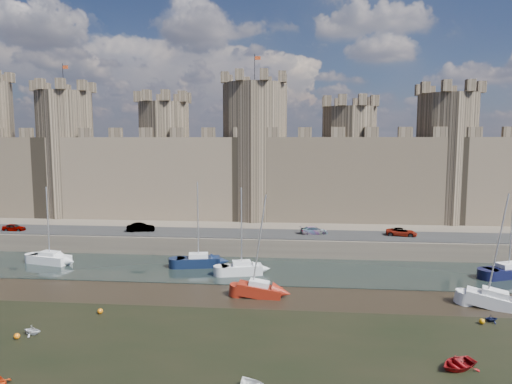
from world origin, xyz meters
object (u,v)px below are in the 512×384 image
sailboat_5 (495,300)px  sailboat_2 (242,268)px  sailboat_3 (509,271)px  car_2 (314,230)px  car_3 (401,232)px  sailboat_0 (50,258)px  sailboat_4 (259,289)px  sailboat_1 (199,261)px  car_0 (14,227)px  car_1 (141,227)px

sailboat_5 → sailboat_2: bearing=-176.8°
sailboat_2 → sailboat_3: sailboat_2 is taller
car_2 → car_3: bearing=-101.0°
sailboat_0 → sailboat_5: bearing=1.2°
sailboat_4 → sailboat_1: bearing=133.3°
sailboat_0 → sailboat_3: 56.67m
sailboat_2 → sailboat_5: (25.50, -8.29, -0.04)m
car_2 → sailboat_2: sailboat_2 is taller
car_3 → car_0: bearing=103.1°
car_0 → car_2: (44.51, 1.88, 0.02)m
car_0 → sailboat_3: 67.46m
car_1 → sailboat_5: (42.07, -20.30, -2.38)m
sailboat_0 → car_2: bearing=29.7°
sailboat_3 → sailboat_4: 30.01m
car_3 → sailboat_1: size_ratio=0.39×
sailboat_3 → sailboat_5: bearing=-140.5°
car_3 → sailboat_3: (10.08, -10.41, -2.29)m
sailboat_3 → car_1: bearing=146.9°
car_3 → sailboat_5: 21.31m
car_3 → car_2: bearing=100.6°
sailboat_4 → car_1: bearing=138.1°
car_1 → sailboat_0: bearing=122.8°
sailboat_1 → sailboat_5: bearing=-31.6°
car_0 → sailboat_4: size_ratio=0.31×
car_0 → sailboat_2: bearing=-106.8°
sailboat_0 → sailboat_1: size_ratio=0.93×
car_3 → sailboat_0: (-46.59, -9.96, -2.30)m
car_0 → car_1: 19.07m
car_1 → sailboat_1: bearing=-144.8°
sailboat_4 → car_3: bearing=50.1°
car_3 → sailboat_4: size_ratio=0.40×
sailboat_0 → car_1: bearing=60.3°
car_3 → sailboat_3: bearing=-124.5°
car_0 → sailboat_3: size_ratio=0.31×
sailboat_0 → sailboat_4: sailboat_4 is taller
car_3 → sailboat_4: 27.14m
car_1 → sailboat_3: size_ratio=0.39×
sailboat_0 → sailboat_2: bearing=7.6°
car_2 → sailboat_2: 15.62m
sailboat_0 → sailboat_3: size_ratio=0.96×
sailboat_0 → sailboat_2: sailboat_2 is taller
sailboat_2 → sailboat_5: 26.82m
car_0 → car_3: car_3 is taller
sailboat_0 → car_3: bearing=25.3°
car_0 → sailboat_5: size_ratio=0.29×
sailboat_4 → sailboat_5: sailboat_5 is taller
sailboat_5 → car_1: bearing=175.5°
sailboat_3 → sailboat_4: (-28.50, -9.38, -0.03)m
car_0 → car_2: 44.55m
car_2 → sailboat_4: bearing=152.7°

